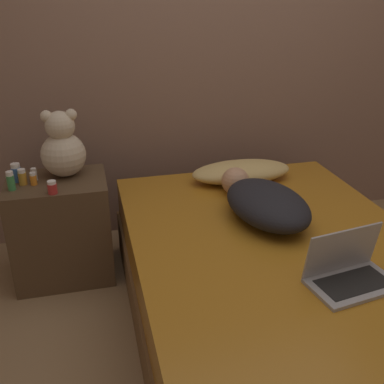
{
  "coord_description": "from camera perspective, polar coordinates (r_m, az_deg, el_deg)",
  "views": [
    {
      "loc": [
        -0.84,
        -1.73,
        1.62
      ],
      "look_at": [
        -0.36,
        0.23,
        0.69
      ],
      "focal_mm": 42.0,
      "sensor_mm": 36.0,
      "label": 1
    }
  ],
  "objects": [
    {
      "name": "ground_plane",
      "position": [
        2.51,
        9.74,
        -15.87
      ],
      "size": [
        12.0,
        12.0,
        0.0
      ],
      "primitive_type": "plane",
      "color": "#937551"
    },
    {
      "name": "bed",
      "position": [
        2.36,
        10.18,
        -11.17
      ],
      "size": [
        1.4,
        1.86,
        0.51
      ],
      "color": "brown",
      "rests_on": "ground_plane"
    },
    {
      "name": "bottle_red",
      "position": [
        2.47,
        -17.33,
        0.56
      ],
      "size": [
        0.05,
        0.05,
        0.07
      ],
      "color": "#B72D2D",
      "rests_on": "nightstand"
    },
    {
      "name": "bottle_white",
      "position": [
        2.67,
        -19.43,
        2.12
      ],
      "size": [
        0.03,
        0.03,
        0.07
      ],
      "color": "white",
      "rests_on": "nightstand"
    },
    {
      "name": "pillow",
      "position": [
        2.8,
        6.29,
        2.58
      ],
      "size": [
        0.63,
        0.28,
        0.12
      ],
      "color": "tan",
      "rests_on": "bed"
    },
    {
      "name": "laptop",
      "position": [
        1.96,
        19.32,
        -9.47
      ],
      "size": [
        0.39,
        0.26,
        0.22
      ],
      "rotation": [
        0.0,
        0.0,
        0.15
      ],
      "color": "#9E9EA3",
      "rests_on": "bed"
    },
    {
      "name": "wall_back",
      "position": [
        3.07,
        2.42,
        18.7
      ],
      "size": [
        8.0,
        0.06,
        2.6
      ],
      "color": "#846656",
      "rests_on": "ground_plane"
    },
    {
      "name": "bottle_blue",
      "position": [
        2.68,
        -21.41,
        2.28
      ],
      "size": [
        0.05,
        0.05,
        0.11
      ],
      "color": "#3866B2",
      "rests_on": "nightstand"
    },
    {
      "name": "bottle_green",
      "position": [
        2.58,
        -22.03,
        1.3
      ],
      "size": [
        0.04,
        0.04,
        0.11
      ],
      "color": "#3D8E4C",
      "rests_on": "nightstand"
    },
    {
      "name": "bottle_amber",
      "position": [
        2.63,
        -20.74,
        1.79
      ],
      "size": [
        0.04,
        0.04,
        0.09
      ],
      "color": "gold",
      "rests_on": "nightstand"
    },
    {
      "name": "teddy_bear",
      "position": [
        2.64,
        -16.1,
        5.43
      ],
      "size": [
        0.25,
        0.25,
        0.39
      ],
      "color": "beige",
      "rests_on": "nightstand"
    },
    {
      "name": "person_lying",
      "position": [
        2.36,
        9.17,
        -1.22
      ],
      "size": [
        0.45,
        0.73,
        0.18
      ],
      "rotation": [
        0.0,
        0.0,
        0.16
      ],
      "color": "black",
      "rests_on": "bed"
    },
    {
      "name": "bottle_orange",
      "position": [
        2.61,
        -19.5,
        1.59
      ],
      "size": [
        0.04,
        0.04,
        0.07
      ],
      "color": "orange",
      "rests_on": "nightstand"
    },
    {
      "name": "nightstand",
      "position": [
        2.77,
        -16.17,
        -4.53
      ],
      "size": [
        0.56,
        0.42,
        0.62
      ],
      "color": "brown",
      "rests_on": "ground_plane"
    }
  ]
}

